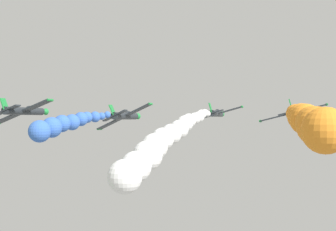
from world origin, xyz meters
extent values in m
cylinder|color=#23282D|center=(5.60, 10.94, 123.62)|extent=(1.36, 9.00, 1.36)
cone|color=#1E8438|center=(5.60, 16.04, 123.62)|extent=(1.29, 1.20, 1.29)
cube|color=#23282D|center=(5.63, 10.54, 123.52)|extent=(8.91, 1.90, 2.65)
cylinder|color=#1E8438|center=(1.20, 10.54, 122.28)|extent=(0.44, 1.40, 0.44)
cylinder|color=#1E8438|center=(10.06, 10.54, 124.76)|extent=(0.44, 1.40, 0.44)
cube|color=#23282D|center=(5.59, 6.94, 123.67)|extent=(3.71, 1.20, 1.20)
cube|color=#1E8438|center=(5.34, 6.84, 124.55)|extent=(0.57, 1.10, 1.58)
ellipsoid|color=black|center=(5.47, 12.74, 124.09)|extent=(0.96, 2.20, 0.89)
sphere|color=white|center=(5.45, 3.69, 123.52)|extent=(0.94, 0.94, 0.94)
sphere|color=white|center=(5.44, 1.45, 123.61)|extent=(1.18, 1.18, 1.18)
sphere|color=white|center=(5.37, -0.79, 123.38)|extent=(1.41, 1.41, 1.41)
sphere|color=white|center=(5.41, -3.03, 122.95)|extent=(1.62, 1.62, 1.62)
sphere|color=white|center=(5.35, -5.27, 122.76)|extent=(1.63, 1.63, 1.63)
sphere|color=white|center=(5.06, -7.52, 122.47)|extent=(1.93, 1.93, 1.93)
sphere|color=white|center=(5.03, -9.76, 122.08)|extent=(2.16, 2.16, 2.16)
sphere|color=white|center=(4.85, -12.00, 121.41)|extent=(2.38, 2.38, 2.38)
sphere|color=white|center=(4.46, -14.24, 120.89)|extent=(2.49, 2.49, 2.49)
sphere|color=white|center=(4.06, -16.49, 120.40)|extent=(2.64, 2.64, 2.64)
sphere|color=white|center=(3.80, -18.73, 119.65)|extent=(2.98, 2.98, 2.98)
sphere|color=white|center=(3.72, -20.97, 118.84)|extent=(3.24, 3.24, 3.24)
sphere|color=white|center=(3.24, -23.21, 117.88)|extent=(3.21, 3.21, 3.21)
sphere|color=white|center=(2.93, -25.45, 117.16)|extent=(3.40, 3.40, 3.40)
cylinder|color=#23282D|center=(-6.61, -1.05, 123.16)|extent=(1.46, 9.00, 1.46)
cone|color=#1E8438|center=(-6.61, 4.05, 123.16)|extent=(1.39, 1.20, 1.39)
cube|color=#23282D|center=(-6.57, -1.45, 123.06)|extent=(8.44, 1.90, 3.99)
cylinder|color=#1E8438|center=(-10.75, -1.45, 121.15)|extent=(0.48, 1.40, 0.48)
cylinder|color=#1E8438|center=(-2.39, -1.45, 124.98)|extent=(0.48, 1.40, 0.48)
cube|color=#23282D|center=(-6.63, -5.05, 123.20)|extent=(3.53, 1.20, 1.75)
cube|color=#1E8438|center=(-7.01, -5.15, 124.03)|extent=(0.79, 1.10, 1.51)
ellipsoid|color=black|center=(-6.82, 0.75, 123.61)|extent=(1.02, 2.20, 0.97)
sphere|color=blue|center=(-6.63, -7.84, 123.29)|extent=(0.96, 0.96, 0.96)
sphere|color=blue|center=(-6.66, -9.64, 123.09)|extent=(1.02, 1.02, 1.02)
sphere|color=blue|center=(-6.80, -11.44, 122.98)|extent=(1.45, 1.45, 1.45)
sphere|color=blue|center=(-7.11, -13.24, 122.91)|extent=(1.47, 1.47, 1.47)
sphere|color=blue|center=(-7.04, -15.03, 122.69)|extent=(1.77, 1.77, 1.77)
sphere|color=blue|center=(-7.32, -16.83, 122.30)|extent=(1.97, 1.97, 1.97)
sphere|color=blue|center=(-7.68, -18.63, 122.16)|extent=(2.05, 2.05, 2.05)
sphere|color=blue|center=(-7.95, -20.42, 121.74)|extent=(2.37, 2.37, 2.37)
sphere|color=blue|center=(-8.40, -22.22, 121.34)|extent=(2.49, 2.49, 2.49)
cylinder|color=#23282D|center=(18.40, -0.25, 123.64)|extent=(1.34, 9.00, 1.34)
cone|color=#1E8438|center=(18.40, 4.85, 123.64)|extent=(1.27, 1.20, 1.27)
cube|color=#23282D|center=(18.43, -0.65, 123.54)|extent=(8.96, 1.90, 2.45)
cylinder|color=#1E8438|center=(13.97, -0.65, 122.40)|extent=(0.44, 1.40, 0.44)
cylinder|color=#1E8438|center=(22.88, -0.65, 124.68)|extent=(0.44, 1.40, 0.44)
cube|color=#23282D|center=(18.39, -4.25, 123.69)|extent=(3.73, 1.20, 1.12)
cube|color=#1E8438|center=(18.16, -4.35, 124.57)|extent=(0.53, 1.10, 1.58)
ellipsoid|color=black|center=(18.28, 1.55, 124.12)|extent=(0.95, 2.20, 0.88)
sphere|color=orange|center=(18.39, -7.65, 123.53)|extent=(0.88, 0.88, 0.88)
sphere|color=orange|center=(18.30, -10.05, 123.65)|extent=(1.01, 1.01, 1.01)
sphere|color=orange|center=(18.52, -12.44, 123.42)|extent=(1.44, 1.44, 1.44)
sphere|color=orange|center=(18.54, -14.84, 123.56)|extent=(1.44, 1.44, 1.44)
sphere|color=orange|center=(18.85, -17.24, 123.19)|extent=(1.77, 1.77, 1.77)
sphere|color=orange|center=(18.80, -19.64, 123.24)|extent=(1.92, 1.92, 1.92)
sphere|color=orange|center=(19.08, -22.04, 123.00)|extent=(2.18, 2.18, 2.18)
sphere|color=orange|center=(19.27, -24.43, 122.90)|extent=(2.44, 2.44, 2.44)
sphere|color=orange|center=(19.56, -26.83, 122.69)|extent=(2.63, 2.63, 2.63)
sphere|color=orange|center=(20.05, -29.23, 122.42)|extent=(2.66, 2.66, 2.66)
sphere|color=orange|center=(20.22, -31.63, 122.21)|extent=(2.89, 2.89, 2.89)
sphere|color=orange|center=(20.69, -34.03, 121.95)|extent=(3.22, 3.22, 3.22)
cylinder|color=#23282D|center=(-18.44, -10.14, 123.82)|extent=(1.42, 9.00, 1.42)
cone|color=#1E8438|center=(-18.44, -5.04, 123.82)|extent=(1.34, 1.20, 1.34)
cube|color=#23282D|center=(-18.40, -10.54, 123.73)|extent=(8.68, 1.90, 3.39)
cylinder|color=#1E8438|center=(-14.09, -10.54, 125.34)|extent=(0.46, 1.40, 0.46)
cube|color=#23282D|center=(-18.45, -14.14, 123.87)|extent=(3.62, 1.20, 1.50)
cube|color=#1E8438|center=(-18.77, -14.24, 124.72)|extent=(0.69, 1.10, 1.55)
ellipsoid|color=black|center=(-18.61, -8.34, 124.28)|extent=(0.99, 2.20, 0.94)
camera|label=1|loc=(18.75, -65.64, 122.75)|focal=47.72mm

